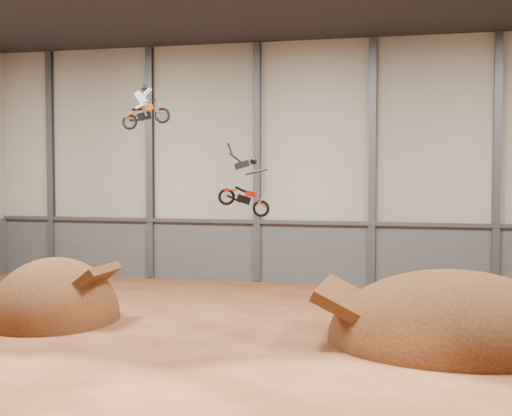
{
  "coord_description": "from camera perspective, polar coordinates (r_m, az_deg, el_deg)",
  "views": [
    {
      "loc": [
        6.38,
        -25.69,
        6.53
      ],
      "look_at": [
        -0.79,
        4.0,
        4.93
      ],
      "focal_mm": 50.0,
      "sensor_mm": 36.0,
      "label": 1
    }
  ],
  "objects": [
    {
      "name": "floor",
      "position": [
        27.27,
        -0.36,
        -10.86
      ],
      "size": [
        40.0,
        40.0,
        0.0
      ],
      "primitive_type": "plane",
      "color": "#532816",
      "rests_on": "ground"
    },
    {
      "name": "back_wall",
      "position": [
        41.19,
        4.68,
        3.64
      ],
      "size": [
        40.0,
        0.1,
        14.0
      ],
      "primitive_type": "cube",
      "color": "#A19D8E",
      "rests_on": "ground"
    },
    {
      "name": "lower_band_back",
      "position": [
        41.37,
        4.62,
        -3.65
      ],
      "size": [
        39.8,
        0.18,
        3.5
      ],
      "primitive_type": "cube",
      "color": "#4A4C50",
      "rests_on": "ground"
    },
    {
      "name": "steel_rail",
      "position": [
        41.05,
        4.6,
        -1.17
      ],
      "size": [
        39.8,
        0.35,
        0.2
      ],
      "primitive_type": "cube",
      "color": "#47494F",
      "rests_on": "lower_band_back"
    },
    {
      "name": "steel_column_0",
      "position": [
        46.59,
        -16.1,
        3.46
      ],
      "size": [
        0.4,
        0.36,
        13.9
      ],
      "primitive_type": "cube",
      "color": "#47494F",
      "rests_on": "ground"
    },
    {
      "name": "steel_column_1",
      "position": [
        43.68,
        -8.46,
        3.58
      ],
      "size": [
        0.4,
        0.36,
        13.9
      ],
      "primitive_type": "cube",
      "color": "#47494F",
      "rests_on": "ground"
    },
    {
      "name": "steel_column_2",
      "position": [
        41.64,
        0.09,
        3.65
      ],
      "size": [
        0.4,
        0.36,
        13.9
      ],
      "primitive_type": "cube",
      "color": "#47494F",
      "rests_on": "ground"
    },
    {
      "name": "steel_column_3",
      "position": [
        40.61,
        9.29,
        3.62
      ],
      "size": [
        0.4,
        0.36,
        13.9
      ],
      "primitive_type": "cube",
      "color": "#47494F",
      "rests_on": "ground"
    },
    {
      "name": "steel_column_4",
      "position": [
        40.66,
        18.72,
        3.5
      ],
      "size": [
        0.4,
        0.36,
        13.9
      ],
      "primitive_type": "cube",
      "color": "#47494F",
      "rests_on": "ground"
    },
    {
      "name": "takeoff_ramp",
      "position": [
        32.6,
        -15.83,
        -8.67
      ],
      "size": [
        5.52,
        6.37,
        5.52
      ],
      "primitive_type": "ellipsoid",
      "color": "#381D0E",
      "rests_on": "ground"
    },
    {
      "name": "landing_ramp",
      "position": [
        28.52,
        15.49,
        -10.35
      ],
      "size": [
        9.58,
        8.47,
        5.53
      ],
      "primitive_type": "ellipsoid",
      "color": "#381D0E",
      "rests_on": "ground"
    },
    {
      "name": "fmx_rider_a",
      "position": [
        33.42,
        -8.69,
        8.24
      ],
      "size": [
        2.69,
        1.14,
        2.44
      ],
      "primitive_type": null,
      "rotation": [
        0.0,
        -0.18,
        0.11
      ],
      "color": "#EA3D03"
    },
    {
      "name": "fmx_rider_b",
      "position": [
        28.29,
        -1.2,
        2.23
      ],
      "size": [
        3.52,
        1.63,
        3.18
      ],
      "primitive_type": null,
      "rotation": [
        0.0,
        0.33,
        0.25
      ],
      "color": "red"
    }
  ]
}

